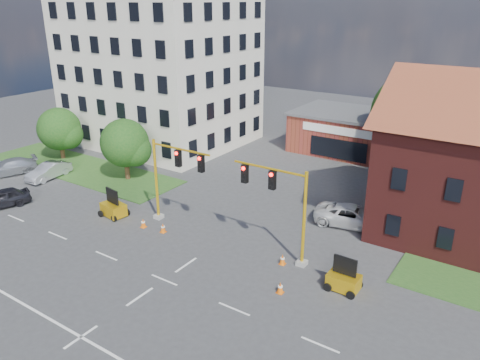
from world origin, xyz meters
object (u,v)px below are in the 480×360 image
Objects in this scene: trailer_east at (344,280)px; pickup_white at (352,216)px; trailer_west at (114,208)px; signal_mast_west at (173,174)px; signal_mast_east at (280,202)px; sedan_dark at (1,198)px.

trailer_east reaches higher than pickup_white.
trailer_west is 1.06× the size of trailer_east.
signal_mast_west is at bearing 28.50° from trailer_west.
sedan_dark is at bearing -166.33° from signal_mast_east.
trailer_east is 27.28m from sedan_dark.
signal_mast_east is at bearing 150.89° from pickup_white.
pickup_white is (2.21, 6.96, -3.16)m from signal_mast_east.
signal_mast_west is 13.95m from trailer_east.
signal_mast_west is at bearing 41.84° from sedan_dark.
trailer_west is 17.84m from pickup_white.
trailer_east is 0.37× the size of pickup_white.
trailer_west is 0.39× the size of pickup_white.
sedan_dark is (-22.14, -5.39, -3.18)m from signal_mast_east.
trailer_west is at bearing -177.89° from trailer_east.
signal_mast_east is 23.01m from sedan_dark.
signal_mast_west is 8.71m from signal_mast_east.
trailer_west is (-13.44, -1.60, -3.25)m from signal_mast_east.
pickup_white is at bearing 72.39° from signal_mast_east.
signal_mast_west is at bearing 111.01° from pickup_white.
pickup_white is at bearing 46.87° from sedan_dark.
pickup_white is at bearing 38.45° from trailer_west.
signal_mast_west is at bearing 175.91° from trailer_east.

